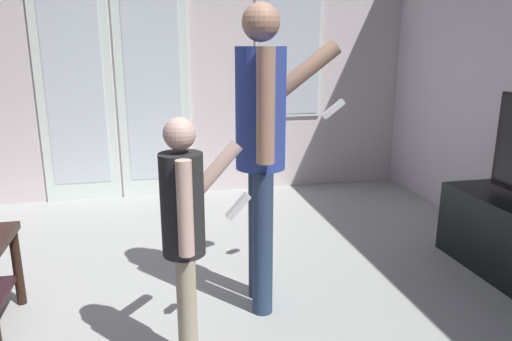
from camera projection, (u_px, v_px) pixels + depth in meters
name	position (u px, v px, depth m)	size (l,w,h in m)	color
ground_plane	(120.00, 339.00, 2.36)	(5.57, 4.84, 0.02)	#B3B6B1
wall_back_with_doors	(127.00, 64.00, 4.30)	(5.57, 0.09, 2.55)	silver
person_adult	(263.00, 134.00, 2.43)	(0.64, 0.44, 1.61)	navy
person_child	(185.00, 226.00, 1.98)	(0.41, 0.31, 1.14)	tan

